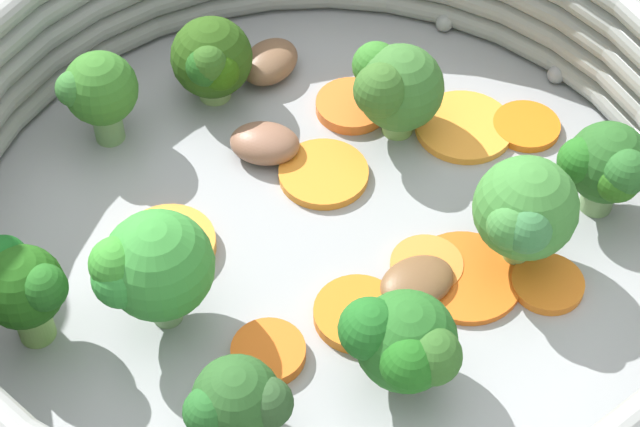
# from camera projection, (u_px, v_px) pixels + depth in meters

# --- Properties ---
(ground_plane) EXTENTS (4.00, 4.00, 0.00)m
(ground_plane) POSITION_uv_depth(u_px,v_px,m) (320.00, 256.00, 0.46)
(ground_plane) COLOR gray
(skillet) EXTENTS (0.31, 0.31, 0.01)m
(skillet) POSITION_uv_depth(u_px,v_px,m) (320.00, 247.00, 0.45)
(skillet) COLOR #939699
(skillet) RESTS_ON ground_plane
(skillet_rim_wall) EXTENTS (0.32, 0.32, 0.06)m
(skillet_rim_wall) POSITION_uv_depth(u_px,v_px,m) (320.00, 186.00, 0.42)
(skillet_rim_wall) COLOR gray
(skillet_rim_wall) RESTS_ON skillet
(skillet_rivet_left) EXTENTS (0.01, 0.01, 0.01)m
(skillet_rivet_left) POSITION_uv_depth(u_px,v_px,m) (557.00, 74.00, 0.51)
(skillet_rivet_left) COLOR #939397
(skillet_rivet_left) RESTS_ON skillet
(skillet_rivet_right) EXTENTS (0.01, 0.01, 0.01)m
(skillet_rivet_right) POSITION_uv_depth(u_px,v_px,m) (445.00, 23.00, 0.53)
(skillet_rivet_right) COLOR #959A97
(skillet_rivet_right) RESTS_ON skillet
(carrot_slice_0) EXTENTS (0.04, 0.04, 0.01)m
(carrot_slice_0) POSITION_uv_depth(u_px,v_px,m) (268.00, 352.00, 0.41)
(carrot_slice_0) COLOR orange
(carrot_slice_0) RESTS_ON skillet
(carrot_slice_1) EXTENTS (0.06, 0.06, 0.00)m
(carrot_slice_1) POSITION_uv_depth(u_px,v_px,m) (464.00, 127.00, 0.49)
(carrot_slice_1) COLOR orange
(carrot_slice_1) RESTS_ON skillet
(carrot_slice_2) EXTENTS (0.06, 0.06, 0.00)m
(carrot_slice_2) POSITION_uv_depth(u_px,v_px,m) (466.00, 277.00, 0.43)
(carrot_slice_2) COLOR orange
(carrot_slice_2) RESTS_ON skillet
(carrot_slice_3) EXTENTS (0.05, 0.05, 0.01)m
(carrot_slice_3) POSITION_uv_depth(u_px,v_px,m) (352.00, 106.00, 0.50)
(carrot_slice_3) COLOR orange
(carrot_slice_3) RESTS_ON skillet
(carrot_slice_4) EXTENTS (0.05, 0.05, 0.00)m
(carrot_slice_4) POSITION_uv_depth(u_px,v_px,m) (324.00, 174.00, 0.47)
(carrot_slice_4) COLOR orange
(carrot_slice_4) RESTS_ON skillet
(carrot_slice_5) EXTENTS (0.05, 0.05, 0.01)m
(carrot_slice_5) POSITION_uv_depth(u_px,v_px,m) (358.00, 314.00, 0.42)
(carrot_slice_5) COLOR orange
(carrot_slice_5) RESTS_ON skillet
(carrot_slice_6) EXTENTS (0.03, 0.03, 0.00)m
(carrot_slice_6) POSITION_uv_depth(u_px,v_px,m) (548.00, 284.00, 0.43)
(carrot_slice_6) COLOR orange
(carrot_slice_6) RESTS_ON skillet
(carrot_slice_7) EXTENTS (0.06, 0.06, 0.01)m
(carrot_slice_7) POSITION_uv_depth(u_px,v_px,m) (168.00, 244.00, 0.44)
(carrot_slice_7) COLOR orange
(carrot_slice_7) RESTS_ON skillet
(carrot_slice_8) EXTENTS (0.04, 0.04, 0.00)m
(carrot_slice_8) POSITION_uv_depth(u_px,v_px,m) (526.00, 126.00, 0.49)
(carrot_slice_8) COLOR orange
(carrot_slice_8) RESTS_ON skillet
(carrot_slice_9) EXTENTS (0.04, 0.04, 0.00)m
(carrot_slice_9) POSITION_uv_depth(u_px,v_px,m) (426.00, 265.00, 0.44)
(carrot_slice_9) COLOR orange
(carrot_slice_9) RESTS_ON skillet
(broccoli_floret_0) EXTENTS (0.04, 0.03, 0.05)m
(broccoli_floret_0) POSITION_uv_depth(u_px,v_px,m) (23.00, 286.00, 0.39)
(broccoli_floret_0) COLOR #7BA751
(broccoli_floret_0) RESTS_ON skillet
(broccoli_floret_1) EXTENTS (0.05, 0.04, 0.04)m
(broccoli_floret_1) POSITION_uv_depth(u_px,v_px,m) (404.00, 344.00, 0.38)
(broccoli_floret_1) COLOR olive
(broccoli_floret_1) RESTS_ON skillet
(broccoli_floret_2) EXTENTS (0.04, 0.04, 0.04)m
(broccoli_floret_2) POSITION_uv_depth(u_px,v_px,m) (237.00, 402.00, 0.37)
(broccoli_floret_2) COLOR #5D8B4C
(broccoli_floret_2) RESTS_ON skillet
(broccoli_floret_3) EXTENTS (0.04, 0.04, 0.04)m
(broccoli_floret_3) POSITION_uv_depth(u_px,v_px,m) (212.00, 61.00, 0.48)
(broccoli_floret_3) COLOR #8EB168
(broccoli_floret_3) RESTS_ON skillet
(broccoli_floret_4) EXTENTS (0.03, 0.04, 0.05)m
(broccoli_floret_4) POSITION_uv_depth(u_px,v_px,m) (101.00, 89.00, 0.46)
(broccoli_floret_4) COLOR #6F9B5E
(broccoli_floret_4) RESTS_ON skillet
(broccoli_floret_5) EXTENTS (0.04, 0.04, 0.05)m
(broccoli_floret_5) POSITION_uv_depth(u_px,v_px,m) (394.00, 87.00, 0.47)
(broccoli_floret_5) COLOR #7CA653
(broccoli_floret_5) RESTS_ON skillet
(broccoli_floret_6) EXTENTS (0.04, 0.04, 0.04)m
(broccoli_floret_6) POSITION_uv_depth(u_px,v_px,m) (607.00, 167.00, 0.44)
(broccoli_floret_6) COLOR #73985E
(broccoli_floret_6) RESTS_ON skillet
(broccoli_floret_7) EXTENTS (0.04, 0.04, 0.05)m
(broccoli_floret_7) POSITION_uv_depth(u_px,v_px,m) (524.00, 212.00, 0.41)
(broccoli_floret_7) COLOR #759C4D
(broccoli_floret_7) RESTS_ON skillet
(broccoli_floret_8) EXTENTS (0.04, 0.05, 0.05)m
(broccoli_floret_8) POSITION_uv_depth(u_px,v_px,m) (151.00, 268.00, 0.40)
(broccoli_floret_8) COLOR #7CA66B
(broccoli_floret_8) RESTS_ON skillet
(mushroom_piece_0) EXTENTS (0.04, 0.03, 0.01)m
(mushroom_piece_0) POSITION_uv_depth(u_px,v_px,m) (265.00, 143.00, 0.47)
(mushroom_piece_0) COLOR #8A5E47
(mushroom_piece_0) RESTS_ON skillet
(mushroom_piece_1) EXTENTS (0.03, 0.04, 0.01)m
(mushroom_piece_1) POSITION_uv_depth(u_px,v_px,m) (411.00, 289.00, 0.42)
(mushroom_piece_1) COLOR brown
(mushroom_piece_1) RESTS_ON skillet
(mushroom_piece_2) EXTENTS (0.03, 0.03, 0.01)m
(mushroom_piece_2) POSITION_uv_depth(u_px,v_px,m) (270.00, 62.00, 0.51)
(mushroom_piece_2) COLOR brown
(mushroom_piece_2) RESTS_ON skillet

